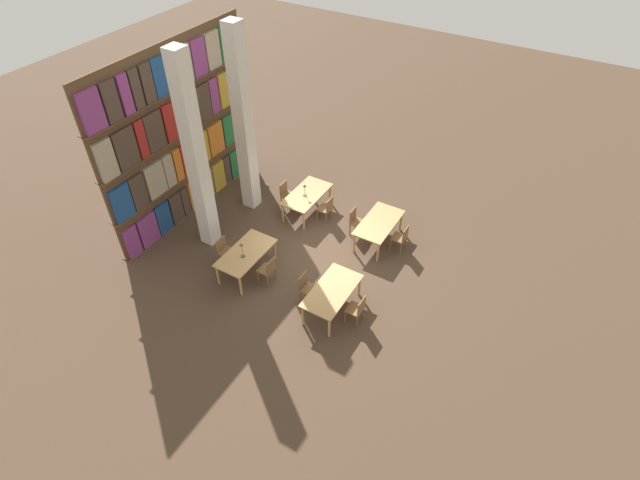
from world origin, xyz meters
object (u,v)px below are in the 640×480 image
object	(u,v)px
chair_4	(268,269)
desk_lamp_0	(242,248)
reading_table_1	(379,224)
chair_6	(326,208)
chair_0	(357,309)
pillar_left	(196,157)
chair_1	(307,287)
reading_table_2	(246,254)
reading_table_3	(307,196)
desk_lamp_1	(305,188)
pillar_center	(243,124)
chair_2	(401,237)
chair_5	(225,250)
chair_7	(287,194)
reading_table_0	(332,292)
chair_3	(356,221)

from	to	relation	value
chair_4	desk_lamp_0	xyz separation A→B (m)	(-0.15, 0.72, 0.60)
reading_table_1	chair_6	xyz separation A→B (m)	(0.06, 1.87, -0.18)
chair_0	pillar_left	bearing A→B (deg)	84.07
reading_table_1	desk_lamp_0	xyz separation A→B (m)	(-3.30, 2.61, 0.41)
reading_table_1	chair_1	bearing A→B (deg)	169.17
chair_1	pillar_left	bearing A→B (deg)	-98.24
reading_table_2	reading_table_1	bearing A→B (deg)	-40.29
chair_0	reading_table_3	xyz separation A→B (m)	(3.27, 3.54, 0.18)
chair_0	desk_lamp_1	size ratio (longest dim) A/B	2.05
chair_6	pillar_left	bearing A→B (deg)	135.90
chair_4	reading_table_3	distance (m)	3.34
pillar_center	reading_table_3	bearing A→B (deg)	-72.50
chair_6	reading_table_3	bearing A→B (deg)	86.75
chair_2	chair_6	world-z (taller)	same
reading_table_1	chair_5	size ratio (longest dim) A/B	2.07
chair_7	reading_table_1	bearing A→B (deg)	88.99
chair_4	chair_5	size ratio (longest dim) A/B	1.00
reading_table_0	chair_5	xyz separation A→B (m)	(-0.02, 3.56, -0.18)
pillar_left	chair_1	size ratio (longest dim) A/B	6.84
reading_table_3	reading_table_0	bearing A→B (deg)	-139.27
reading_table_2	chair_7	size ratio (longest dim) A/B	2.07
reading_table_3	chair_7	size ratio (longest dim) A/B	2.07
reading_table_2	chair_6	xyz separation A→B (m)	(3.18, -0.78, -0.18)
pillar_left	chair_1	world-z (taller)	pillar_left
chair_1	reading_table_1	xyz separation A→B (m)	(3.16, -0.61, 0.18)
pillar_center	chair_4	world-z (taller)	pillar_center
desk_lamp_1	reading_table_3	bearing A→B (deg)	2.52
chair_2	desk_lamp_0	size ratio (longest dim) A/B	1.78
chair_3	chair_6	bearing A→B (deg)	-94.00
reading_table_0	reading_table_3	xyz separation A→B (m)	(3.23, 2.78, 0.00)
chair_4	chair_6	world-z (taller)	same
chair_0	pillar_center	bearing A→B (deg)	63.37
pillar_left	chair_7	distance (m)	3.82
chair_2	chair_4	world-z (taller)	same
pillar_left	reading_table_3	size ratio (longest dim) A/B	3.31
chair_3	chair_7	distance (m)	2.63
reading_table_0	chair_7	world-z (taller)	chair_7
chair_3	reading_table_2	bearing A→B (deg)	-31.30
pillar_left	reading_table_3	world-z (taller)	pillar_left
chair_1	chair_3	bearing A→B (deg)	-177.20
pillar_center	desk_lamp_1	distance (m)	2.73
desk_lamp_0	chair_2	bearing A→B (deg)	-45.71
pillar_center	chair_1	xyz separation A→B (m)	(-2.69, -3.85, -2.52)
reading_table_1	chair_7	world-z (taller)	chair_7
chair_5	desk_lamp_1	bearing A→B (deg)	165.99
chair_1	desk_lamp_1	size ratio (longest dim) A/B	2.05
desk_lamp_0	chair_1	bearing A→B (deg)	-86.09
pillar_center	chair_2	bearing A→B (deg)	-85.02
chair_3	chair_4	distance (m)	3.33
reading_table_0	chair_3	distance (m)	3.25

